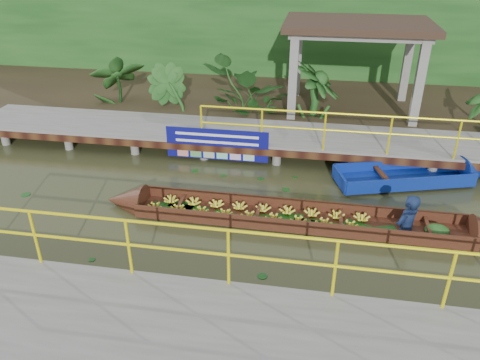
# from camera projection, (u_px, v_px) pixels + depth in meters

# --- Properties ---
(ground) EXTENTS (80.00, 80.00, 0.00)m
(ground) POSITION_uv_depth(u_px,v_px,m) (220.00, 213.00, 10.43)
(ground) COLOR #2D3219
(ground) RESTS_ON ground
(land_strip) EXTENTS (30.00, 8.00, 0.45)m
(land_strip) POSITION_uv_depth(u_px,v_px,m) (262.00, 99.00, 16.86)
(land_strip) COLOR #302318
(land_strip) RESTS_ON ground
(far_dock) EXTENTS (16.00, 2.06, 1.66)m
(far_dock) POSITION_uv_depth(u_px,v_px,m) (245.00, 135.00, 13.19)
(far_dock) COLOR slate
(far_dock) RESTS_ON ground
(near_dock) EXTENTS (18.00, 2.40, 1.73)m
(near_dock) POSITION_uv_depth(u_px,v_px,m) (228.00, 358.00, 6.48)
(near_dock) COLOR slate
(near_dock) RESTS_ON ground
(pavilion) EXTENTS (4.40, 3.00, 3.00)m
(pavilion) POSITION_uv_depth(u_px,v_px,m) (357.00, 34.00, 14.16)
(pavilion) COLOR slate
(pavilion) RESTS_ON ground
(foliage_backdrop) EXTENTS (30.00, 0.80, 4.00)m
(foliage_backdrop) POSITION_uv_depth(u_px,v_px,m) (271.00, 35.00, 18.21)
(foliage_backdrop) COLOR #164215
(foliage_backdrop) RESTS_ON ground
(vendor_boat) EXTENTS (8.74, 1.01, 2.01)m
(vendor_boat) POSITION_uv_depth(u_px,v_px,m) (314.00, 215.00, 9.91)
(vendor_boat) COLOR #36180E
(vendor_boat) RESTS_ON ground
(moored_blue_boat) EXTENTS (3.95, 2.07, 0.91)m
(moored_blue_boat) POSITION_uv_depth(u_px,v_px,m) (438.00, 175.00, 11.68)
(moored_blue_boat) COLOR navy
(moored_blue_boat) RESTS_ON ground
(blue_banner) EXTENTS (2.76, 0.04, 0.86)m
(blue_banner) POSITION_uv_depth(u_px,v_px,m) (217.00, 144.00, 12.42)
(blue_banner) COLOR navy
(blue_banner) RESTS_ON ground
(tropical_plants) EXTENTS (14.10, 1.10, 1.38)m
(tropical_plants) POSITION_uv_depth(u_px,v_px,m) (307.00, 95.00, 14.27)
(tropical_plants) COLOR #164215
(tropical_plants) RESTS_ON ground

